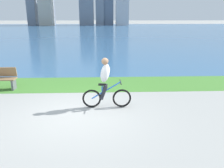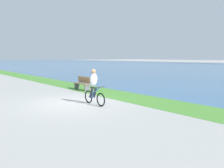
{
  "view_description": "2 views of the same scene",
  "coord_description": "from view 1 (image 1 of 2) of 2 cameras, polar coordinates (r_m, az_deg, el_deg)",
  "views": [
    {
      "loc": [
        0.85,
        -6.46,
        2.91
      ],
      "look_at": [
        1.12,
        0.48,
        0.82
      ],
      "focal_mm": 36.35,
      "sensor_mm": 36.0,
      "label": 1
    },
    {
      "loc": [
        9.59,
        -5.44,
        2.21
      ],
      "look_at": [
        1.35,
        1.27,
        0.95
      ],
      "focal_mm": 36.63,
      "sensor_mm": 36.0,
      "label": 2
    }
  ],
  "objects": [
    {
      "name": "bay_water_surface",
      "position": [
        49.23,
        -3.32,
        13.35
      ],
      "size": [
        300.0,
        76.59,
        0.0
      ],
      "primitive_type": "cube",
      "color": "#386693",
      "rests_on": "ground"
    },
    {
      "name": "grass_strip_bayside",
      "position": [
        10.14,
        -6.97,
        -0.02
      ],
      "size": [
        120.0,
        2.33,
        0.01
      ],
      "primitive_type": "cube",
      "color": "#478433",
      "rests_on": "ground"
    },
    {
      "name": "ground_plane",
      "position": [
        7.13,
        -8.98,
        -7.53
      ],
      "size": [
        300.0,
        300.0,
        0.0
      ],
      "primitive_type": "plane",
      "color": "#9E9E99"
    },
    {
      "name": "cyclist_lead",
      "position": [
        7.3,
        -1.62,
        0.2
      ],
      "size": [
        1.61,
        0.52,
        1.66
      ],
      "color": "black",
      "rests_on": "ground"
    }
  ]
}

